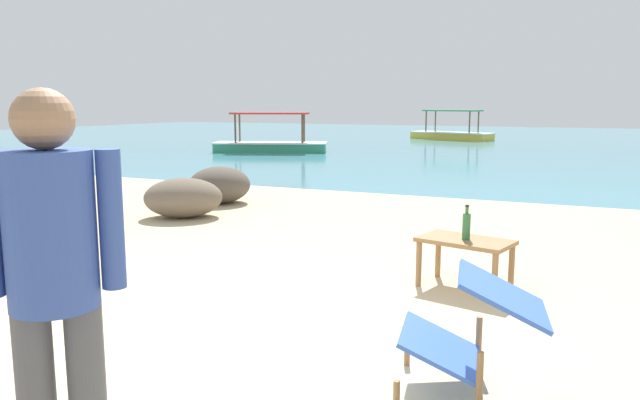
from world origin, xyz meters
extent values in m
cube|color=#CCB78E|center=(0.00, 0.00, 0.02)|extent=(18.00, 14.00, 0.04)
cube|color=teal|center=(0.00, 22.00, 0.00)|extent=(60.00, 36.00, 0.03)
cube|color=olive|center=(1.27, 2.05, 0.45)|extent=(0.84, 0.61, 0.04)
cylinder|color=olive|center=(1.65, 2.15, 0.24)|extent=(0.05, 0.05, 0.39)
cylinder|color=olive|center=(1.56, 1.80, 0.24)|extent=(0.05, 0.05, 0.39)
cylinder|color=olive|center=(0.99, 2.31, 0.24)|extent=(0.05, 0.05, 0.39)
cylinder|color=olive|center=(0.90, 1.96, 0.24)|extent=(0.05, 0.05, 0.39)
cylinder|color=#2D6B38|center=(1.28, 2.03, 0.58)|extent=(0.07, 0.07, 0.22)
cylinder|color=#2D6B38|center=(1.28, 2.03, 0.72)|extent=(0.03, 0.03, 0.06)
cylinder|color=black|center=(1.28, 2.03, 0.76)|extent=(0.03, 0.03, 0.02)
cylinder|color=olive|center=(-3.05, 2.12, 0.11)|extent=(0.04, 0.04, 0.14)
cylinder|color=olive|center=(-3.31, 1.67, 0.11)|extent=(0.04, 0.04, 0.14)
cylinder|color=olive|center=(-3.42, 2.32, 0.21)|extent=(0.04, 0.04, 0.34)
cylinder|color=olive|center=(-3.67, 1.87, 0.21)|extent=(0.04, 0.04, 0.34)
cube|color=#3D66C6|center=(-3.36, 2.00, 0.28)|extent=(0.63, 0.66, 0.21)
cube|color=#3D66C6|center=(-3.64, 2.15, 0.61)|extent=(0.66, 0.68, 0.23)
cylinder|color=olive|center=(1.36, -0.16, 0.11)|extent=(0.04, 0.04, 0.14)
cylinder|color=olive|center=(1.27, 0.35, 0.11)|extent=(0.04, 0.04, 0.14)
cylinder|color=olive|center=(1.77, -0.09, 0.21)|extent=(0.04, 0.04, 0.34)
cylinder|color=olive|center=(1.67, 0.42, 0.21)|extent=(0.04, 0.04, 0.34)
cube|color=#3D66C6|center=(1.52, 0.13, 0.28)|extent=(0.52, 0.59, 0.21)
cube|color=#3D66C6|center=(1.82, 0.18, 0.61)|extent=(0.55, 0.59, 0.23)
cylinder|color=#334C99|center=(0.43, -1.47, 1.15)|extent=(0.32, 0.32, 0.58)
cylinder|color=#334C99|center=(0.60, -1.34, 1.18)|extent=(0.09, 0.09, 0.52)
sphere|color=#997051|center=(0.43, -1.47, 1.55)|extent=(0.22, 0.22, 0.22)
ellipsoid|color=brown|center=(-3.14, 5.00, 0.33)|extent=(1.32, 1.31, 0.58)
ellipsoid|color=#6B5B4C|center=(-2.91, 3.77, 0.31)|extent=(1.36, 1.29, 0.55)
cube|color=#338E66|center=(-7.47, 14.56, 0.16)|extent=(3.75, 2.33, 0.28)
cube|color=white|center=(-7.47, 14.56, 0.32)|extent=(3.84, 2.41, 0.04)
cylinder|color=brown|center=(-8.34, 13.81, 0.77)|extent=(0.06, 0.06, 0.95)
cylinder|color=brown|center=(-8.62, 14.53, 0.77)|extent=(0.06, 0.06, 0.95)
cylinder|color=brown|center=(-6.32, 14.60, 0.77)|extent=(0.06, 0.06, 0.95)
cylinder|color=brown|center=(-6.60, 15.31, 0.77)|extent=(0.06, 0.06, 0.95)
cube|color=red|center=(-7.47, 14.56, 1.28)|extent=(2.69, 1.78, 0.06)
cube|color=gold|center=(-3.55, 23.97, 0.16)|extent=(3.76, 2.18, 0.28)
cube|color=white|center=(-3.55, 23.97, 0.32)|extent=(3.85, 2.26, 0.04)
cylinder|color=brown|center=(-4.70, 23.95, 0.77)|extent=(0.06, 0.06, 0.95)
cylinder|color=brown|center=(-4.46, 24.68, 0.77)|extent=(0.06, 0.06, 0.95)
cylinder|color=brown|center=(-2.65, 23.27, 0.77)|extent=(0.06, 0.06, 0.95)
cylinder|color=brown|center=(-2.41, 24.00, 0.77)|extent=(0.06, 0.06, 0.95)
cube|color=#339356|center=(-3.55, 23.97, 1.28)|extent=(2.69, 1.69, 0.06)
camera|label=1|loc=(2.21, -3.05, 1.61)|focal=34.27mm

